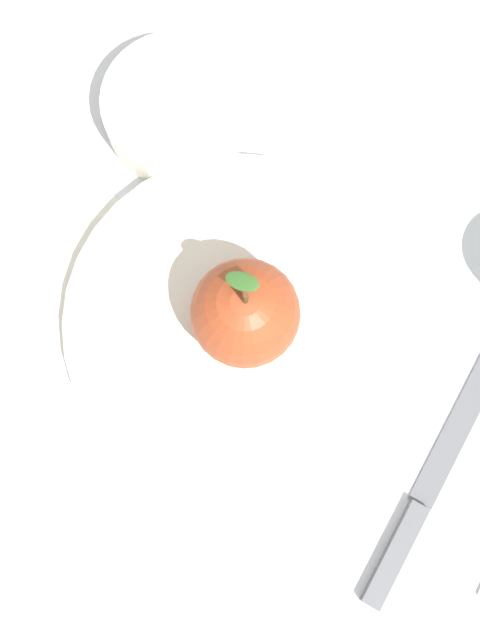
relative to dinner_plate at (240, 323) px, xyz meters
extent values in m
plane|color=silver|center=(-0.03, -0.01, -0.01)|extent=(2.40, 2.40, 0.00)
cylinder|color=silver|center=(0.00, 0.00, 0.00)|extent=(0.25, 0.25, 0.02)
torus|color=silver|center=(0.00, 0.00, 0.00)|extent=(0.25, 0.25, 0.01)
sphere|color=#9E3D1E|center=(0.00, 0.00, 0.04)|extent=(0.07, 0.07, 0.07)
cylinder|color=#4C3319|center=(0.00, 0.00, 0.09)|extent=(0.00, 0.00, 0.02)
ellipsoid|color=#386628|center=(0.01, 0.00, 0.09)|extent=(0.02, 0.03, 0.01)
cylinder|color=silver|center=(0.17, 0.01, 0.01)|extent=(0.11, 0.11, 0.04)
torus|color=silver|center=(0.17, 0.01, 0.02)|extent=(0.11, 0.11, 0.01)
cylinder|color=#B7AF9F|center=(0.17, 0.01, 0.02)|extent=(0.09, 0.09, 0.01)
cube|color=#59595E|center=(-0.11, -0.14, -0.01)|extent=(0.10, 0.10, 0.00)
cube|color=#59595E|center=(-0.18, -0.07, -0.01)|extent=(0.07, 0.06, 0.01)
cube|color=silver|center=(0.07, 0.16, -0.01)|extent=(0.21, 0.20, 0.00)
camera|label=1|loc=(-0.11, 0.02, 0.58)|focal=45.62mm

